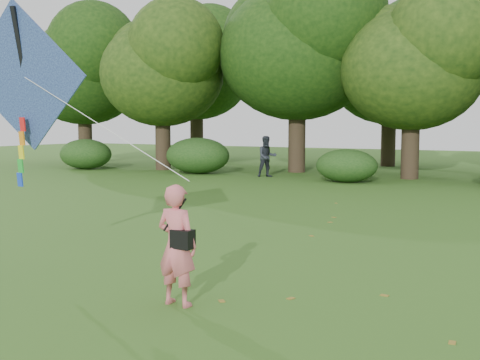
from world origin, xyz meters
The scene contains 7 objects.
ground centered at (0.00, 0.00, 0.00)m, with size 100.00×100.00×0.00m, color #265114.
man_kite_flyer centered at (-0.38, -0.77, 0.85)m, with size 0.62×0.41×1.70m, color #DF686F.
bystander_left centered at (-8.07, 17.67, 0.96)m, with size 0.94×0.73×1.92m, color #252931.
crossbody_bag centered at (-0.26, -0.80, 0.96)m, with size 0.43×0.20×0.69m.
flying_kite centered at (-4.51, 0.33, 3.34)m, with size 5.76×1.55×3.40m.
shrub_band centered at (-0.72, 17.60, 0.86)m, with size 39.15×3.22×1.88m.
fallen_leaves centered at (-0.02, 4.59, 0.01)m, with size 10.23×11.03×0.01m.
Camera 1 is at (4.33, -7.53, 2.54)m, focal length 45.00 mm.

